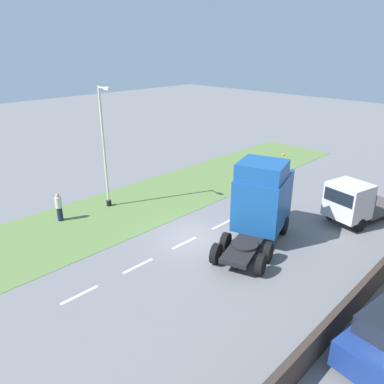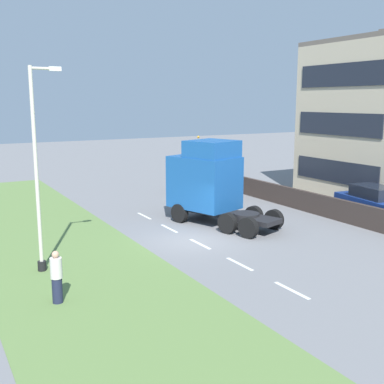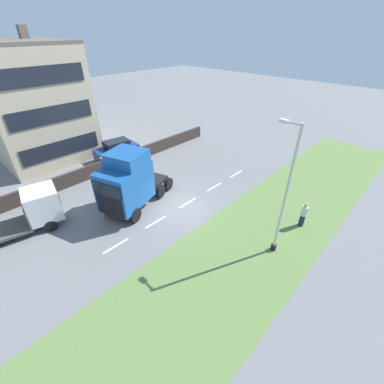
{
  "view_description": "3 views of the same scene",
  "coord_description": "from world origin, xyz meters",
  "px_view_note": "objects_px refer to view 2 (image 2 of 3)",
  "views": [
    {
      "loc": [
        12.95,
        -13.26,
        10.21
      ],
      "look_at": [
        -1.01,
        0.92,
        2.27
      ],
      "focal_mm": 35.0,
      "sensor_mm": 36.0,
      "label": 1
    },
    {
      "loc": [
        -10.95,
        -19.31,
        6.58
      ],
      "look_at": [
        -0.3,
        -0.45,
        2.47
      ],
      "focal_mm": 45.0,
      "sensor_mm": 36.0,
      "label": 2
    },
    {
      "loc": [
        -11.39,
        10.83,
        11.46
      ],
      "look_at": [
        -0.85,
        -0.27,
        1.57
      ],
      "focal_mm": 24.0,
      "sensor_mm": 36.0,
      "label": 3
    }
  ],
  "objects_px": {
    "lorry_cab": "(208,182)",
    "lamp_post": "(39,179)",
    "parked_car": "(372,203)",
    "pedestrian": "(57,278)",
    "flatbed_truck": "(203,179)"
  },
  "relations": [
    {
      "from": "flatbed_truck",
      "to": "parked_car",
      "type": "xyz_separation_m",
      "value": [
        5.32,
        -9.48,
        -0.45
      ]
    },
    {
      "from": "parked_car",
      "to": "pedestrian",
      "type": "distance_m",
      "value": 18.4
    },
    {
      "from": "lamp_post",
      "to": "flatbed_truck",
      "type": "bearing_deg",
      "value": 35.08
    },
    {
      "from": "flatbed_truck",
      "to": "pedestrian",
      "type": "distance_m",
      "value": 17.75
    },
    {
      "from": "lamp_post",
      "to": "pedestrian",
      "type": "height_order",
      "value": "lamp_post"
    },
    {
      "from": "flatbed_truck",
      "to": "parked_car",
      "type": "height_order",
      "value": "flatbed_truck"
    },
    {
      "from": "parked_car",
      "to": "lamp_post",
      "type": "height_order",
      "value": "lamp_post"
    },
    {
      "from": "lamp_post",
      "to": "lorry_cab",
      "type": "bearing_deg",
      "value": 19.72
    },
    {
      "from": "flatbed_truck",
      "to": "parked_car",
      "type": "distance_m",
      "value": 10.88
    },
    {
      "from": "lorry_cab",
      "to": "flatbed_truck",
      "type": "distance_m",
      "value": 6.16
    },
    {
      "from": "lorry_cab",
      "to": "flatbed_truck",
      "type": "xyz_separation_m",
      "value": [
        2.9,
        5.36,
        -0.85
      ]
    },
    {
      "from": "lorry_cab",
      "to": "lamp_post",
      "type": "distance_m",
      "value": 10.37
    },
    {
      "from": "parked_car",
      "to": "pedestrian",
      "type": "relative_size",
      "value": 2.52
    },
    {
      "from": "pedestrian",
      "to": "lorry_cab",
      "type": "bearing_deg",
      "value": 34.44
    },
    {
      "from": "flatbed_truck",
      "to": "lorry_cab",
      "type": "bearing_deg",
      "value": 74.05
    }
  ]
}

